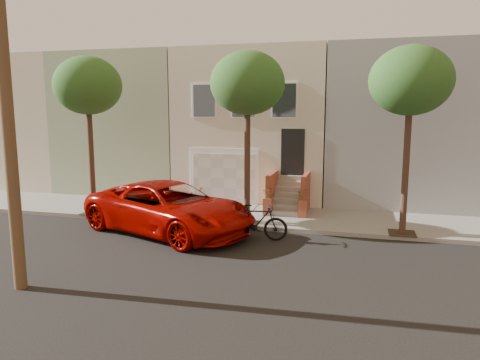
# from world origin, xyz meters

# --- Properties ---
(ground) EXTENTS (90.00, 90.00, 0.00)m
(ground) POSITION_xyz_m (0.00, 0.00, 0.00)
(ground) COLOR black
(ground) RESTS_ON ground
(sidewalk) EXTENTS (40.00, 3.70, 0.15)m
(sidewalk) POSITION_xyz_m (0.00, 5.35, 0.07)
(sidewalk) COLOR gray
(sidewalk) RESTS_ON ground
(house_row) EXTENTS (33.10, 11.70, 7.00)m
(house_row) POSITION_xyz_m (0.00, 11.19, 3.64)
(house_row) COLOR beige
(house_row) RESTS_ON sidewalk
(tree_left) EXTENTS (2.70, 2.57, 6.30)m
(tree_left) POSITION_xyz_m (-5.50, 3.90, 5.26)
(tree_left) COLOR #2D2116
(tree_left) RESTS_ON sidewalk
(tree_mid) EXTENTS (2.70, 2.57, 6.30)m
(tree_mid) POSITION_xyz_m (1.00, 3.90, 5.26)
(tree_mid) COLOR #2D2116
(tree_mid) RESTS_ON sidewalk
(tree_right) EXTENTS (2.70, 2.57, 6.30)m
(tree_right) POSITION_xyz_m (6.50, 3.90, 5.26)
(tree_right) COLOR #2D2116
(tree_right) RESTS_ON sidewalk
(pickup_truck) EXTENTS (7.14, 5.15, 1.80)m
(pickup_truck) POSITION_xyz_m (-1.50, 2.43, 0.90)
(pickup_truck) COLOR #9F0400
(pickup_truck) RESTS_ON ground
(motorcycle) EXTENTS (2.12, 0.92, 1.24)m
(motorcycle) POSITION_xyz_m (1.74, 2.29, 0.62)
(motorcycle) COLOR black
(motorcycle) RESTS_ON ground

